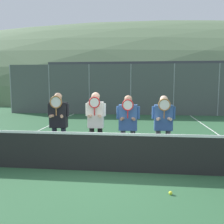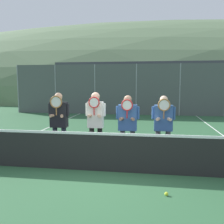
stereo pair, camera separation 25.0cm
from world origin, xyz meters
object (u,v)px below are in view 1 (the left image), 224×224
(player_center_right, at_px, (128,123))
(tennis_ball_on_court, at_px, (171,193))
(player_center_left, at_px, (96,120))
(player_leftmost, at_px, (59,120))
(car_far_left, at_px, (83,98))
(player_rightmost, at_px, (163,123))
(car_left_of_center, at_px, (160,98))

(player_center_right, xyz_separation_m, tennis_ball_on_court, (0.88, -1.85, -0.99))
(player_center_left, bearing_deg, tennis_ball_on_court, -48.19)
(player_leftmost, distance_m, car_far_left, 11.75)
(player_center_right, relative_size, player_rightmost, 1.00)
(player_center_right, relative_size, car_far_left, 0.37)
(player_leftmost, distance_m, player_center_right, 1.85)
(player_leftmost, relative_size, car_far_left, 0.38)
(player_rightmost, xyz_separation_m, car_far_left, (-4.75, 11.50, -0.09))
(car_far_left, height_order, car_left_of_center, car_left_of_center)
(player_center_right, bearing_deg, player_rightmost, 7.58)
(car_far_left, relative_size, car_left_of_center, 0.99)
(player_center_right, height_order, player_rightmost, player_center_right)
(player_leftmost, xyz_separation_m, tennis_ball_on_court, (2.73, -1.89, -1.02))
(player_center_left, bearing_deg, car_far_left, 104.58)
(player_center_right, distance_m, player_rightmost, 0.91)
(player_center_right, xyz_separation_m, car_far_left, (-3.85, 11.62, -0.09))
(car_left_of_center, bearing_deg, player_rightmost, -93.85)
(player_leftmost, xyz_separation_m, player_rightmost, (2.75, 0.08, -0.04))
(player_rightmost, height_order, car_left_of_center, car_left_of_center)
(player_rightmost, height_order, tennis_ball_on_court, player_rightmost)
(player_center_right, bearing_deg, player_center_left, 174.14)
(player_center_left, height_order, player_rightmost, player_center_left)
(player_center_right, distance_m, car_left_of_center, 12.04)
(car_far_left, bearing_deg, player_rightmost, -67.55)
(car_far_left, distance_m, car_left_of_center, 5.56)
(player_center_left, bearing_deg, player_leftmost, -177.45)
(player_leftmost, xyz_separation_m, player_center_left, (1.00, 0.04, 0.00))
(player_leftmost, distance_m, player_rightmost, 2.75)
(player_center_right, height_order, car_left_of_center, car_left_of_center)
(player_center_left, bearing_deg, player_center_right, -5.86)
(player_center_left, xyz_separation_m, player_rightmost, (1.75, 0.03, -0.04))
(tennis_ball_on_court, bearing_deg, car_far_left, 109.36)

